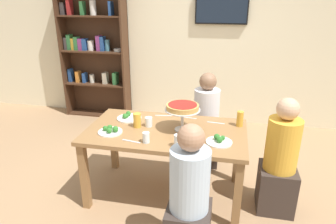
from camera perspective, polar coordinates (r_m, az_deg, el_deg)
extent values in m
plane|color=#9E7A56|center=(3.35, -0.37, -14.97)|extent=(12.00, 12.00, 0.00)
cube|color=beige|center=(4.90, 5.25, 14.45)|extent=(8.00, 0.12, 2.80)
cube|color=olive|center=(2.98, -0.40, -3.74)|extent=(1.56, 0.88, 0.04)
cube|color=olive|center=(3.07, -15.48, -11.65)|extent=(0.07, 0.07, 0.70)
cube|color=olive|center=(2.79, 12.98, -15.15)|extent=(0.07, 0.07, 0.70)
cube|color=olive|center=(3.66, -10.19, -5.47)|extent=(0.07, 0.07, 0.70)
cube|color=olive|center=(3.43, 12.94, -7.67)|extent=(0.07, 0.07, 0.70)
cube|color=#422819|center=(5.44, -18.94, 10.90)|extent=(0.03, 0.30, 2.20)
cube|color=#422819|center=(4.99, -8.07, 10.96)|extent=(0.03, 0.30, 2.20)
cube|color=#422819|center=(5.32, -13.09, 11.27)|extent=(1.10, 0.02, 2.20)
cube|color=#422819|center=(5.48, -12.76, -0.26)|extent=(1.04, 0.28, 0.02)
cube|color=#422819|center=(5.31, -13.24, 5.27)|extent=(1.04, 0.28, 0.02)
cube|color=#422819|center=(5.19, -13.76, 11.11)|extent=(1.04, 0.28, 0.02)
cube|color=#422819|center=(5.13, -14.31, 17.15)|extent=(1.04, 0.28, 0.02)
cube|color=navy|center=(5.49, -17.86, 6.65)|extent=(0.05, 0.10, 0.22)
cube|color=orange|center=(5.43, -16.54, 6.45)|extent=(0.05, 0.13, 0.18)
cube|color=navy|center=(5.38, -15.40, 6.30)|extent=(0.04, 0.13, 0.16)
cylinder|color=beige|center=(5.32, -14.15, 6.15)|extent=(0.08, 0.08, 0.14)
cube|color=#B2A88E|center=(5.22, -11.72, 6.29)|extent=(0.07, 0.13, 0.18)
cube|color=#2D6B38|center=(5.15, -9.86, 6.29)|extent=(0.07, 0.13, 0.19)
cube|color=#3D3838|center=(5.39, -18.53, 12.18)|extent=(0.05, 0.13, 0.20)
cube|color=#2D6B38|center=(5.36, -17.99, 12.45)|extent=(0.06, 0.13, 0.24)
cube|color=#B7932D|center=(5.33, -17.36, 12.17)|extent=(0.05, 0.12, 0.19)
cube|color=#2D6B38|center=(5.30, -16.78, 12.31)|extent=(0.07, 0.13, 0.21)
cube|color=#7A3370|center=(5.27, -16.06, 12.20)|extent=(0.07, 0.13, 0.18)
cube|color=navy|center=(5.24, -15.35, 12.21)|extent=(0.07, 0.13, 0.18)
cylinder|color=silver|center=(5.20, -14.37, 12.08)|extent=(0.10, 0.10, 0.16)
cube|color=#7A3370|center=(5.13, -12.86, 12.56)|extent=(0.07, 0.13, 0.24)
cube|color=navy|center=(5.10, -12.18, 12.50)|extent=(0.05, 0.13, 0.23)
cylinder|color=#3D7084|center=(5.08, -11.39, 12.24)|extent=(0.08, 0.08, 0.18)
cylinder|color=silver|center=(5.02, -9.44, 11.48)|extent=(0.13, 0.13, 0.04)
cube|color=#3D3838|center=(5.34, -19.16, 17.97)|extent=(0.07, 0.11, 0.19)
cube|color=maroon|center=(5.28, -18.06, 18.30)|extent=(0.05, 0.13, 0.23)
cube|color=#2D6B38|center=(5.18, -15.80, 18.34)|extent=(0.05, 0.13, 0.21)
cylinder|color=silver|center=(5.10, -13.99, 18.55)|extent=(0.10, 0.10, 0.22)
cube|color=navy|center=(4.98, -10.72, 18.67)|extent=(0.04, 0.13, 0.21)
cube|color=black|center=(4.75, 10.09, 18.64)|extent=(0.77, 0.05, 0.44)
cube|color=#192333|center=(4.73, 10.07, 18.63)|extent=(0.73, 0.01, 0.40)
cube|color=#382D28|center=(3.20, 19.66, -13.41)|extent=(0.34, 0.34, 0.45)
cylinder|color=gold|center=(2.96, 20.80, -5.80)|extent=(0.30, 0.30, 0.50)
sphere|color=tan|center=(2.83, 21.71, 0.54)|extent=(0.20, 0.20, 0.20)
cube|color=#382D28|center=(3.81, 6.96, -6.28)|extent=(0.34, 0.34, 0.45)
cylinder|color=silver|center=(3.62, 7.29, 0.41)|extent=(0.30, 0.30, 0.50)
sphere|color=#846047|center=(3.51, 7.56, 5.75)|extent=(0.20, 0.20, 0.20)
cylinder|color=silver|center=(2.29, 4.12, -12.72)|extent=(0.30, 0.30, 0.50)
sphere|color=#A87A5B|center=(2.12, 4.37, -4.85)|extent=(0.20, 0.20, 0.20)
cylinder|color=silver|center=(2.97, 2.69, -3.31)|extent=(0.15, 0.15, 0.01)
cylinder|color=silver|center=(2.92, 2.72, -1.44)|extent=(0.03, 0.03, 0.20)
cylinder|color=silver|center=(2.88, 2.76, 0.44)|extent=(0.34, 0.34, 0.01)
cylinder|color=tan|center=(2.88, 2.77, 0.95)|extent=(0.31, 0.31, 0.05)
cylinder|color=maroon|center=(2.87, 2.78, 1.42)|extent=(0.28, 0.28, 0.00)
cylinder|color=white|center=(2.96, -10.84, -3.71)|extent=(0.23, 0.23, 0.01)
sphere|color=#2D7028|center=(2.91, -11.04, -3.44)|extent=(0.05, 0.05, 0.05)
sphere|color=#2D7028|center=(2.92, -9.90, -3.20)|extent=(0.06, 0.06, 0.06)
sphere|color=#2D7028|center=(2.98, -10.92, -2.86)|extent=(0.05, 0.05, 0.05)
sphere|color=#2D7028|center=(2.97, -11.75, -3.04)|extent=(0.05, 0.05, 0.05)
cylinder|color=white|center=(2.75, 9.60, -5.62)|extent=(0.24, 0.24, 0.01)
sphere|color=#2D7028|center=(2.72, 9.70, -5.13)|extent=(0.06, 0.06, 0.06)
sphere|color=#2D7028|center=(2.77, 10.30, -4.81)|extent=(0.04, 0.04, 0.04)
sphere|color=#2D7028|center=(2.76, 9.20, -4.66)|extent=(0.06, 0.06, 0.06)
cylinder|color=white|center=(3.25, -7.32, -1.17)|extent=(0.26, 0.26, 0.01)
sphere|color=#2D7028|center=(3.22, -8.13, -0.74)|extent=(0.05, 0.05, 0.05)
sphere|color=#2D7028|center=(3.29, -7.50, -0.28)|extent=(0.05, 0.05, 0.05)
sphere|color=#2D7028|center=(3.25, -7.76, -0.70)|extent=(0.04, 0.04, 0.04)
cylinder|color=gold|center=(3.11, 13.43, -1.26)|extent=(0.07, 0.07, 0.16)
cylinder|color=gold|center=(3.02, -5.85, -1.57)|extent=(0.08, 0.08, 0.14)
cylinder|color=white|center=(2.62, 1.85, -5.48)|extent=(0.07, 0.07, 0.12)
cylinder|color=white|center=(3.04, -3.68, -1.87)|extent=(0.07, 0.07, 0.10)
cylinder|color=white|center=(2.71, -4.16, -4.82)|extent=(0.06, 0.06, 0.10)
cube|color=silver|center=(3.31, -0.88, -0.68)|extent=(0.18, 0.04, 0.00)
cube|color=silver|center=(3.26, 3.85, -1.08)|extent=(0.18, 0.04, 0.00)
cube|color=silver|center=(3.16, 9.01, -2.04)|extent=(0.18, 0.03, 0.00)
cube|color=silver|center=(2.76, -6.94, -5.49)|extent=(0.18, 0.05, 0.00)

